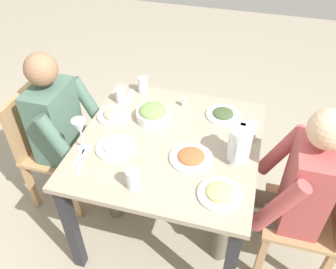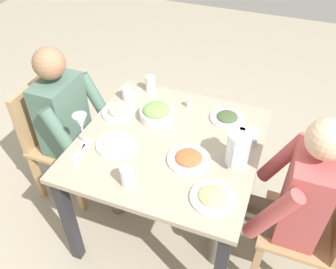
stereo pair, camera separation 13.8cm
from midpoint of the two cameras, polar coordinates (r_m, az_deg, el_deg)
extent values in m
plane|color=#9E937F|center=(2.51, -1.51, -13.94)|extent=(8.00, 8.00, 0.00)
cube|color=gray|center=(1.96, -1.88, -1.46)|extent=(1.00, 1.00, 0.03)
cube|color=#232328|center=(2.65, -8.11, 0.51)|extent=(0.06, 0.06, 0.72)
cube|color=#232328|center=(2.13, -17.28, -14.52)|extent=(0.06, 0.06, 0.72)
cube|color=#232328|center=(2.49, 11.23, -3.04)|extent=(0.06, 0.06, 0.72)
cube|color=#232328|center=(1.93, 7.80, -20.92)|extent=(0.06, 0.06, 0.72)
cube|color=tan|center=(2.82, -19.14, -2.89)|extent=(0.04, 0.04, 0.41)
cube|color=tan|center=(2.64, -22.82, -7.74)|extent=(0.04, 0.04, 0.41)
cube|color=tan|center=(2.67, -12.95, -4.34)|extent=(0.04, 0.04, 0.41)
cube|color=tan|center=(2.48, -16.35, -9.64)|extent=(0.04, 0.04, 0.41)
cube|color=tan|center=(2.49, -18.85, -2.59)|extent=(0.40, 0.40, 0.03)
cube|color=tan|center=(2.46, -23.50, 2.04)|extent=(0.38, 0.04, 0.42)
cube|color=tan|center=(2.41, 22.02, -13.28)|extent=(0.04, 0.04, 0.41)
cube|color=tan|center=(2.17, 13.01, -19.04)|extent=(0.04, 0.04, 0.41)
cube|color=tan|center=(2.37, 13.83, -12.07)|extent=(0.04, 0.04, 0.41)
cube|color=tan|center=(2.11, 19.03, -12.74)|extent=(0.40, 0.40, 0.03)
cube|color=#4C6B5B|center=(2.32, -19.59, 2.01)|extent=(0.32, 0.20, 0.50)
sphere|color=#936B4C|center=(2.12, -21.80, 9.83)|extent=(0.19, 0.19, 0.19)
cylinder|color=#665B4C|center=(2.46, -13.44, -2.60)|extent=(0.11, 0.38, 0.11)
cylinder|color=#665B4C|center=(2.52, -8.91, -6.55)|extent=(0.10, 0.10, 0.44)
cylinder|color=#4C6B5B|center=(2.37, -14.43, 4.88)|extent=(0.08, 0.23, 0.37)
cylinder|color=#665B4C|center=(2.36, -15.23, -5.31)|extent=(0.11, 0.38, 0.11)
cylinder|color=#665B4C|center=(2.42, -10.46, -9.37)|extent=(0.10, 0.10, 0.44)
cylinder|color=#4C6B5B|center=(2.11, -19.25, -1.34)|extent=(0.08, 0.23, 0.37)
cube|color=#B24C4C|center=(1.91, 19.82, -7.84)|extent=(0.32, 0.20, 0.50)
sphere|color=#DBB28E|center=(1.67, 22.63, 0.69)|extent=(0.19, 0.19, 0.19)
cylinder|color=#665B4C|center=(2.05, 12.68, -13.94)|extent=(0.11, 0.38, 0.11)
cylinder|color=#665B4C|center=(2.20, 6.88, -15.91)|extent=(0.10, 0.10, 0.44)
cylinder|color=#B24C4C|center=(1.74, 15.40, -11.34)|extent=(0.08, 0.23, 0.37)
cylinder|color=#665B4C|center=(2.16, 13.14, -10.35)|extent=(0.11, 0.38, 0.11)
cylinder|color=#665B4C|center=(2.30, 7.66, -12.47)|extent=(0.10, 0.10, 0.44)
cylinder|color=#B24C4C|center=(2.02, 16.13, -2.61)|extent=(0.08, 0.23, 0.37)
cylinder|color=silver|center=(1.81, 9.49, -1.65)|extent=(0.12, 0.12, 0.19)
cube|color=silver|center=(1.75, 9.17, -3.01)|extent=(0.02, 0.02, 0.11)
cube|color=silver|center=(1.80, 10.02, 1.42)|extent=(0.04, 0.03, 0.02)
cylinder|color=white|center=(2.09, -4.33, 3.09)|extent=(0.20, 0.20, 0.05)
ellipsoid|color=#759951|center=(2.07, -4.38, 3.86)|extent=(0.17, 0.17, 0.06)
cylinder|color=white|center=(1.93, -10.51, -2.20)|extent=(0.22, 0.22, 0.01)
ellipsoid|color=white|center=(1.92, -10.57, -1.80)|extent=(0.14, 0.14, 0.05)
cylinder|color=white|center=(2.14, 7.14, 3.11)|extent=(0.20, 0.20, 0.01)
ellipsoid|color=#3D512D|center=(2.13, 7.17, 3.42)|extent=(0.13, 0.13, 0.03)
cylinder|color=white|center=(1.84, 1.66, -3.93)|extent=(0.23, 0.23, 0.01)
ellipsoid|color=#CC5B33|center=(1.83, 1.67, -3.58)|extent=(0.14, 0.14, 0.04)
cylinder|color=white|center=(1.69, 6.14, -9.74)|extent=(0.22, 0.22, 0.01)
ellipsoid|color=#E0C670|center=(1.67, 6.18, -9.37)|extent=(0.13, 0.13, 0.04)
cylinder|color=white|center=(2.16, -10.61, 3.00)|extent=(0.20, 0.20, 0.01)
ellipsoid|color=#B7AD89|center=(2.15, -10.67, 3.37)|extent=(0.12, 0.12, 0.05)
cylinder|color=silver|center=(1.98, 11.36, 0.52)|extent=(0.07, 0.07, 0.10)
cylinder|color=silver|center=(2.33, -5.86, 8.03)|extent=(0.06, 0.06, 0.11)
cylinder|color=silver|center=(2.26, -9.48, 6.24)|extent=(0.07, 0.07, 0.09)
cylinder|color=silver|center=(1.70, -8.07, -7.29)|extent=(0.07, 0.07, 0.10)
cylinder|color=silver|center=(1.98, -15.47, -2.22)|extent=(0.07, 0.07, 0.01)
cylinder|color=silver|center=(1.94, -15.74, -1.07)|extent=(0.01, 0.01, 0.10)
cone|color=silver|center=(1.88, -16.25, 1.10)|extent=(0.08, 0.08, 0.09)
cylinder|color=white|center=(2.20, 0.81, 5.13)|extent=(0.03, 0.03, 0.04)
cylinder|color=#B2B2B7|center=(2.19, 0.82, 5.71)|extent=(0.03, 0.03, 0.01)
cube|color=silver|center=(2.01, 10.35, -0.39)|extent=(0.17, 0.07, 0.01)
cube|color=silver|center=(1.93, -16.22, -3.51)|extent=(0.19, 0.02, 0.01)
cube|color=silver|center=(2.31, -8.16, 6.03)|extent=(0.17, 0.04, 0.01)
cube|color=silver|center=(1.90, -16.01, -4.41)|extent=(0.18, 0.06, 0.01)
camera|label=1|loc=(0.07, -92.07, -1.77)|focal=37.39mm
camera|label=2|loc=(0.07, 87.93, 1.77)|focal=37.39mm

